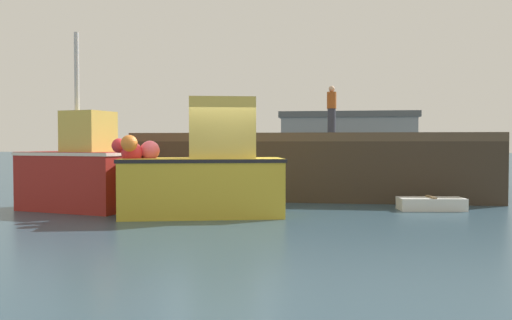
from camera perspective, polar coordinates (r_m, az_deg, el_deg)
The scene contains 8 objects.
ground at distance 12.26m, azimuth -4.03°, elevation -6.35°, with size 120.00×160.00×0.10m.
pier at distance 17.53m, azimuth 6.14°, elevation 1.66°, with size 10.66×6.95×2.00m.
fishing_boat_near_left at distance 13.89m, azimuth -18.79°, elevation -1.28°, with size 3.11×2.09×4.49m.
fishing_boat_near_right at distance 12.11m, azimuth -5.70°, elevation -1.35°, with size 4.01×2.23×2.75m.
rowboat at distance 13.96m, azimuth 18.64°, elevation -4.58°, with size 1.69×0.86×0.35m.
dockworker at distance 19.01m, azimuth 8.29°, elevation 5.43°, with size 0.34×0.34×1.76m.
warehouse at distance 44.48m, azimuth 9.98°, elevation 2.44°, with size 11.27×4.62×4.27m.
mooring_buoy_foreground at distance 13.08m, azimuth -4.44°, elevation -4.08°, with size 0.63×0.63×0.77m.
Camera 1 is at (2.45, -11.88, 1.71)m, focal length 36.49 mm.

